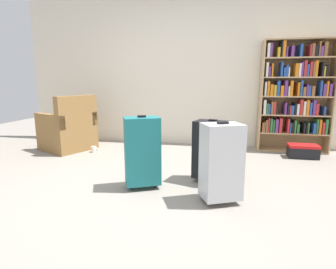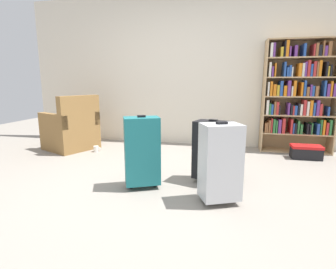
% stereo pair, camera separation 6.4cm
% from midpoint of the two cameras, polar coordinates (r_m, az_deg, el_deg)
% --- Properties ---
extents(ground_plane, '(10.40, 10.40, 0.00)m').
position_cam_midpoint_polar(ground_plane, '(2.85, -3.09, -11.66)').
color(ground_plane, gray).
extents(back_wall, '(5.94, 0.10, 2.60)m').
position_cam_midpoint_polar(back_wall, '(4.81, 3.57, 13.47)').
color(back_wall, beige).
rests_on(back_wall, ground).
extents(bookshelf, '(1.06, 0.32, 1.75)m').
position_cam_midpoint_polar(bookshelf, '(4.67, 25.09, 7.90)').
color(bookshelf, tan).
rests_on(bookshelf, ground).
extents(armchair, '(0.93, 0.93, 0.90)m').
position_cam_midpoint_polar(armchair, '(4.69, -20.89, 0.75)').
color(armchair, olive).
rests_on(armchair, ground).
extents(mug, '(0.12, 0.08, 0.10)m').
position_cam_midpoint_polar(mug, '(4.43, -16.02, -3.07)').
color(mug, white).
rests_on(mug, ground).
extents(storage_box, '(0.42, 0.24, 0.20)m').
position_cam_midpoint_polar(storage_box, '(4.41, 26.64, -3.15)').
color(storage_box, black).
rests_on(storage_box, ground).
extents(suitcase_teal, '(0.42, 0.36, 0.77)m').
position_cam_midpoint_polar(suitcase_teal, '(2.78, -6.19, -3.56)').
color(suitcase_teal, '#19666B').
rests_on(suitcase_teal, ground).
extents(suitcase_silver, '(0.42, 0.38, 0.76)m').
position_cam_midpoint_polar(suitcase_silver, '(2.47, 10.64, -5.71)').
color(suitcase_silver, '#B7BABF').
rests_on(suitcase_silver, ground).
extents(suitcase_black, '(0.44, 0.34, 0.71)m').
position_cam_midpoint_polar(suitcase_black, '(2.97, 8.81, -3.31)').
color(suitcase_black, black).
rests_on(suitcase_black, ground).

